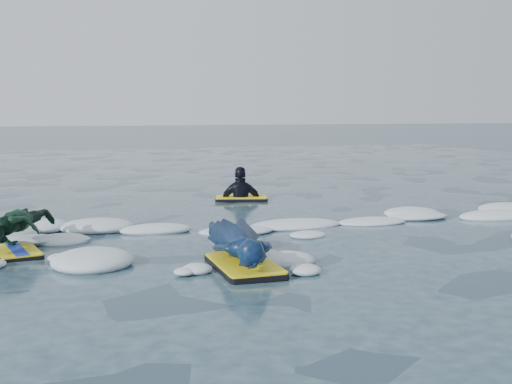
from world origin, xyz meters
TOP-DOWN VIEW (x-y plane):
  - ground at (0.00, 0.00)m, footprint 120.00×120.00m
  - foam_band at (0.00, 1.03)m, footprint 12.00×3.10m
  - prone_woman_unit at (0.30, -0.52)m, footprint 0.73×1.80m
  - prone_child_unit at (-2.20, 0.88)m, footprint 1.11×1.46m
  - waiting_rider_unit at (1.54, 4.51)m, footprint 1.10×0.75m

SIDE VIEW (x-z plane):
  - waiting_rider_unit at x=1.54m, z-range -0.84..0.67m
  - ground at x=0.00m, z-range 0.00..0.00m
  - foam_band at x=0.00m, z-range -0.15..0.15m
  - prone_woman_unit at x=0.30m, z-range 0.01..0.47m
  - prone_child_unit at x=-2.20m, z-range 0.01..0.53m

